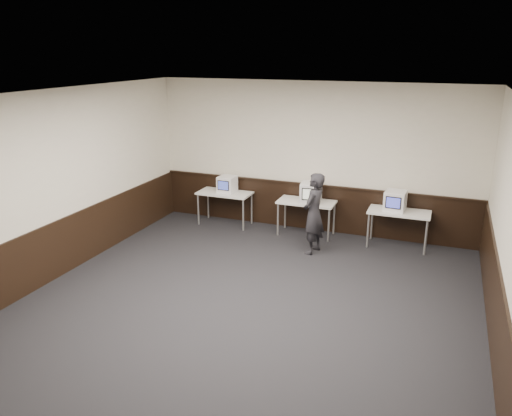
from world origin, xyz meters
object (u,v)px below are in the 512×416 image
Objects in this scene: desk_right at (399,215)px; person at (314,214)px; desk_left at (225,195)px; desk_center at (306,204)px; emac_right at (395,201)px; emac_left at (227,184)px; emac_center at (311,192)px.

person is at bearing -149.18° from desk_right.
desk_left is 1.00× the size of desk_center.
emac_right is (3.70, 0.01, 0.27)m from desk_left.
desk_left and desk_right have the same top height.
emac_left is at bearing -176.23° from emac_right.
person reaches higher than emac_right.
desk_center is 0.99m from person.
desk_center is at bearing 151.05° from emac_center.
desk_center is at bearing -175.69° from emac_right.
desk_right is at bearing -6.26° from emac_center.
desk_right is 1.83m from emac_center.
emac_center is 1.09× the size of emac_right.
emac_center is (2.00, -0.04, 0.28)m from desk_left.
emac_right is at bearing 0.09° from desk_left.
desk_right is 3.76m from emac_left.
emac_center reaches higher than desk_right.
desk_center is 1.00× the size of desk_right.
emac_right is 1.68m from person.
desk_left is 2.46m from person.
desk_right is 0.75× the size of person.
desk_right is (3.80, 0.00, 0.00)m from desk_left.
desk_right is 0.29m from emac_right.
person reaches higher than desk_right.
emac_left is 3.65m from emac_right.
emac_left is 0.25× the size of person.
person reaches higher than emac_left.
desk_left is at bearing -175.78° from emac_right.
desk_center is 0.75× the size of person.
emac_right reaches higher than desk_left.
emac_left reaches higher than desk_center.
person reaches higher than emac_center.
desk_left is 0.26m from emac_left.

